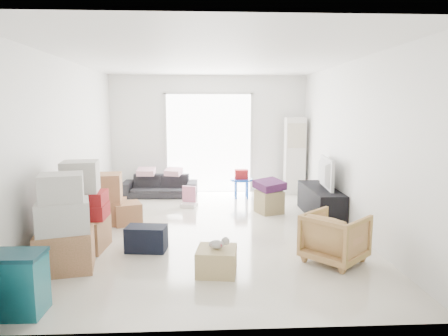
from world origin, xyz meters
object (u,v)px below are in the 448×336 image
armchair (335,235)px  kids_table (241,178)px  tv_console (320,202)px  storage_bins (16,284)px  sofa (160,182)px  wood_crate (217,261)px  ac_tower (295,156)px  television (321,184)px  ottoman (269,202)px

armchair → kids_table: armchair is taller
tv_console → storage_bins: (-3.90, -3.35, 0.04)m
sofa → storage_bins: (-0.80, -5.13, -0.01)m
storage_bins → tv_console: bearing=40.6°
tv_console → wood_crate: 3.17m
kids_table → ac_tower: bearing=16.4°
wood_crate → television: bearing=51.5°
sofa → kids_table: bearing=-4.5°
wood_crate → kids_table: bearing=80.6°
ac_tower → storage_bins: ac_tower is taller
tv_console → storage_bins: bearing=-139.4°
ac_tower → armchair: size_ratio=2.49×
storage_bins → wood_crate: size_ratio=1.33×
tv_console → wood_crate: size_ratio=3.44×
ac_tower → ottoman: ac_tower is taller
tv_console → television: size_ratio=1.65×
television → wood_crate: bearing=146.4°
ac_tower → armchair: ac_tower is taller
tv_console → ottoman: tv_console is taller
armchair → television: bearing=-54.2°
television → storage_bins: television is taller
ottoman → kids_table: size_ratio=0.68×
armchair → kids_table: (-0.85, 3.75, 0.09)m
tv_console → television: (0.00, 0.00, 0.33)m
ottoman → wood_crate: ottoman is taller
sofa → kids_table: size_ratio=2.62×
ac_tower → ottoman: bearing=-116.8°
tv_console → armchair: bearing=-101.7°
ottoman → wood_crate: bearing=-111.5°
television → ottoman: (-0.90, 0.26, -0.38)m
television → kids_table: television is taller
ac_tower → television: (0.05, -1.94, -0.29)m
tv_console → kids_table: size_ratio=2.52×
sofa → armchair: bearing=-53.8°
television → wood_crate: 3.20m
tv_console → sofa: bearing=150.1°
storage_bins → ottoman: (3.00, 3.61, -0.09)m
tv_console → sofa: size_ratio=0.96×
tv_console → ottoman: size_ratio=3.70×
ac_tower → kids_table: (-1.25, -0.37, -0.43)m
ac_tower → wood_crate: bearing=-113.5°
sofa → wood_crate: sofa is taller
kids_table → wood_crate: 4.11m
ottoman → ac_tower: bearing=63.2°
ottoman → tv_console: bearing=-16.2°
television → kids_table: (-1.30, 1.57, -0.14)m
armchair → storage_bins: bearing=66.1°
kids_table → television: bearing=-50.3°
television → armchair: armchair is taller
storage_bins → wood_crate: bearing=24.3°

